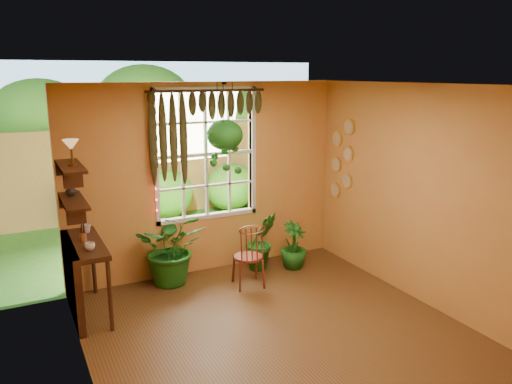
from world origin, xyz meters
The scene contains 23 objects.
floor centered at (0.00, 0.00, 0.00)m, with size 4.50×4.50×0.00m, color brown.
ceiling centered at (0.00, 0.00, 2.70)m, with size 4.50×4.50×0.00m, color silver.
wall_back centered at (0.00, 2.25, 1.35)m, with size 4.00×4.00×0.00m, color gold.
wall_left centered at (-2.00, 0.00, 1.35)m, with size 4.50×4.50×0.00m, color gold.
wall_right centered at (2.00, 0.00, 1.35)m, with size 4.50×4.50×0.00m, color gold.
window centered at (0.00, 2.28, 1.70)m, with size 1.52×0.10×1.86m.
valance_vine centered at (-0.08, 2.16, 2.28)m, with size 1.70×0.12×1.10m.
string_lights centered at (-0.76, 2.19, 1.75)m, with size 0.03×0.03×1.54m, color #FF2633, non-canonical shape.
wall_plates centered at (1.98, 1.79, 1.55)m, with size 0.04×0.32×1.10m, color beige, non-canonical shape.
counter_ledge centered at (-1.91, 1.60, 0.55)m, with size 0.40×1.20×0.90m.
shelf_lower centered at (-1.88, 1.60, 1.40)m, with size 0.25×0.90×0.04m, color #391E0F.
shelf_upper centered at (-1.88, 1.60, 1.80)m, with size 0.25×0.90×0.04m, color #391E0F.
backyard centered at (0.24, 6.87, 1.28)m, with size 14.00×10.00×12.00m.
windsor_chair centered at (0.25, 1.43, 0.30)m, with size 0.44×0.46×1.04m.
potted_plant_left centered at (-0.63, 2.00, 0.51)m, with size 0.92×0.80×1.02m, color #134813.
potted_plant_mid centered at (0.69, 1.90, 0.43)m, with size 0.47×0.38×0.86m, color #134813.
potted_plant_right centered at (1.13, 1.73, 0.35)m, with size 0.39×0.39×0.69m, color #134813.
hanging_basket centered at (0.19, 2.03, 1.95)m, with size 0.49×0.49×1.26m.
cup_a centered at (-1.78, 1.28, 0.94)m, with size 0.11×0.11×0.09m, color silver.
cup_b centered at (-1.72, 1.95, 0.96)m, with size 0.12×0.12×0.11m, color beige.
brush_jar centered at (-1.80, 1.63, 1.02)m, with size 0.08×0.08×0.30m.
shelf_vase centered at (-1.87, 1.81, 1.48)m, with size 0.13×0.13×0.13m, color #B2AD99.
tiffany_lamp centered at (-1.86, 1.51, 2.03)m, with size 0.18×0.18×0.29m.
Camera 1 is at (-2.49, -4.21, 2.82)m, focal length 35.00 mm.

